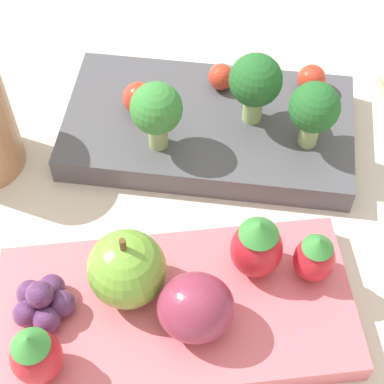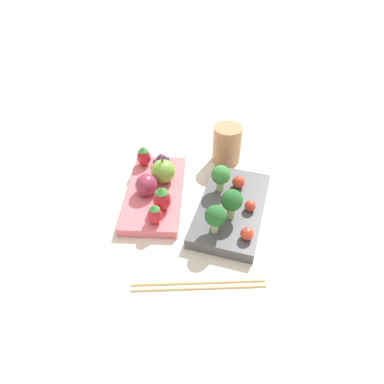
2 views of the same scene
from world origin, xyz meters
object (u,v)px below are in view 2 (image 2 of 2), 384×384
Objects in this scene: cherry_tomato_2 at (247,234)px; chopsticks_pair at (199,285)px; broccoli_floret_2 at (221,176)px; strawberry_2 at (144,156)px; bento_box_fruit at (155,193)px; strawberry_0 at (162,199)px; apple at (163,171)px; strawberry_1 at (155,214)px; cherry_tomato_0 at (250,206)px; drinking_cup at (227,144)px; broccoli_floret_1 at (232,201)px; bento_box_savoury at (231,209)px; cherry_tomato_1 at (238,182)px; plum at (146,186)px; broccoli_floret_0 at (215,217)px; grape_cluster at (162,161)px.

cherry_tomato_2 reaches higher than chopsticks_pair.
broccoli_floret_2 reaches higher than strawberry_2.
bento_box_fruit is at bearing -147.92° from chopsticks_pair.
strawberry_0 reaches higher than strawberry_2.
bento_box_fruit is at bearing -21.62° from apple.
strawberry_1 reaches higher than cherry_tomato_2.
strawberry_0 is at bearing 29.22° from strawberry_2.
cherry_tomato_2 reaches higher than bento_box_fruit.
bento_box_fruit is 11.31× the size of cherry_tomato_0.
strawberry_1 is 0.26m from drinking_cup.
cherry_tomato_0 is at bearing 96.94° from strawberry_0.
strawberry_1 is (0.03, -0.13, -0.02)m from broccoli_floret_1.
broccoli_floret_2 is (-0.04, -0.03, 0.05)m from bento_box_savoury.
broccoli_floret_1 is 0.07m from broccoli_floret_2.
bento_box_fruit is at bearing -40.37° from drinking_cup.
cherry_tomato_1 is at bearing 77.67° from strawberry_2.
strawberry_1 is at bearing 27.46° from plum.
broccoli_floret_0 is 0.13m from cherry_tomato_1.
strawberry_0 is at bearing -56.39° from broccoli_floret_2.
cherry_tomato_1 is 0.29× the size of drinking_cup.
strawberry_0 reaches higher than cherry_tomato_1.
strawberry_2 is at bearing -134.44° from broccoli_floret_0.
cherry_tomato_0 is 0.10× the size of chopsticks_pair.
bento_box_fruit is 0.09m from strawberry_1.
cherry_tomato_1 is 0.55× the size of strawberry_2.
broccoli_floret_0 is 1.43× the size of grape_cluster.
cherry_tomato_0 is 0.46× the size of strawberry_2.
strawberry_0 is (0.03, -0.13, 0.03)m from bento_box_savoury.
broccoli_floret_1 reaches higher than cherry_tomato_2.
grape_cluster is (-0.18, -0.19, -0.00)m from cherry_tomato_2.
drinking_cup is (-0.18, -0.06, 0.01)m from cherry_tomato_0.
broccoli_floret_0 is at bearing 45.56° from strawberry_2.
strawberry_0 is 0.04m from strawberry_1.
bento_box_savoury is 0.15m from strawberry_1.
apple is at bearing -108.69° from cherry_tomato_0.
broccoli_floret_1 is at bearing 149.36° from broccoli_floret_0.
strawberry_0 reaches higher than bento_box_fruit.
bento_box_savoury reaches higher than bento_box_fruit.
broccoli_floret_1 is at bearing 165.69° from chopsticks_pair.
apple is at bearing -153.91° from chopsticks_pair.
grape_cluster is at bearing -115.98° from broccoli_floret_2.
grape_cluster is at bearing -133.54° from cherry_tomato_2.
bento_box_savoury is 0.22m from strawberry_2.
plum is at bearing -102.32° from broccoli_floret_1.
chopsticks_pair is at bearing -14.31° from broccoli_floret_1.
grape_cluster is 0.15m from drinking_cup.
grape_cluster is 0.19× the size of chopsticks_pair.
bento_box_fruit is at bearing 2.82° from grape_cluster.
broccoli_floret_0 is 0.17m from apple.
drinking_cup is (-0.17, -0.03, 0.03)m from bento_box_savoury.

